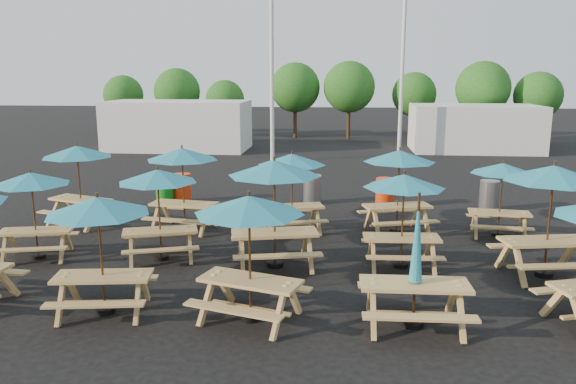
# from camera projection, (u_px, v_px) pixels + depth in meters

# --- Properties ---
(ground) EXTENTS (120.00, 120.00, 0.00)m
(ground) POSITION_uv_depth(u_px,v_px,m) (282.00, 245.00, 14.57)
(ground) COLOR black
(ground) RESTS_ON ground
(picnic_unit_1) EXTENTS (2.16, 2.16, 2.13)m
(picnic_unit_1) POSITION_uv_depth(u_px,v_px,m) (31.00, 184.00, 13.19)
(picnic_unit_1) COLOR tan
(picnic_unit_1) RESTS_ON ground
(picnic_unit_2) EXTENTS (2.53, 2.53, 2.36)m
(picnic_unit_2) POSITION_uv_depth(u_px,v_px,m) (77.00, 157.00, 16.15)
(picnic_unit_2) COLOR tan
(picnic_unit_2) RESTS_ON ground
(picnic_unit_3) EXTENTS (2.14, 2.14, 2.24)m
(picnic_unit_3) POSITION_uv_depth(u_px,v_px,m) (98.00, 213.00, 10.08)
(picnic_unit_3) COLOR tan
(picnic_unit_3) RESTS_ON ground
(picnic_unit_4) EXTENTS (2.34, 2.34, 2.21)m
(picnic_unit_4) POSITION_uv_depth(u_px,v_px,m) (158.00, 182.00, 13.08)
(picnic_unit_4) COLOR tan
(picnic_unit_4) RESTS_ON ground
(picnic_unit_5) EXTENTS (2.24, 2.24, 2.37)m
(picnic_unit_5) POSITION_uv_depth(u_px,v_px,m) (182.00, 159.00, 15.58)
(picnic_unit_5) COLOR tan
(picnic_unit_5) RESTS_ON ground
(picnic_unit_6) EXTENTS (2.45, 2.45, 2.33)m
(picnic_unit_6) POSITION_uv_depth(u_px,v_px,m) (249.00, 213.00, 9.78)
(picnic_unit_6) COLOR tan
(picnic_unit_6) RESTS_ON ground
(picnic_unit_7) EXTENTS (2.51, 2.51, 2.51)m
(picnic_unit_7) POSITION_uv_depth(u_px,v_px,m) (274.00, 175.00, 12.55)
(picnic_unit_7) COLOR tan
(picnic_unit_7) RESTS_ON ground
(picnic_unit_8) EXTENTS (2.33, 2.33, 2.24)m
(picnic_unit_8) POSITION_uv_depth(u_px,v_px,m) (292.00, 164.00, 15.45)
(picnic_unit_8) COLOR tan
(picnic_unit_8) RESTS_ON ground
(picnic_unit_9) EXTENTS (1.94, 1.70, 2.42)m
(picnic_unit_9) POSITION_uv_depth(u_px,v_px,m) (415.00, 273.00, 9.74)
(picnic_unit_9) COLOR tan
(picnic_unit_9) RESTS_ON ground
(picnic_unit_10) EXTENTS (1.94, 1.94, 2.20)m
(picnic_unit_10) POSITION_uv_depth(u_px,v_px,m) (404.00, 187.00, 12.56)
(picnic_unit_10) COLOR tan
(picnic_unit_10) RESTS_ON ground
(picnic_unit_11) EXTENTS (2.44, 2.44, 2.35)m
(picnic_unit_11) POSITION_uv_depth(u_px,v_px,m) (399.00, 162.00, 15.34)
(picnic_unit_11) COLOR tan
(picnic_unit_11) RESTS_ON ground
(picnic_unit_13) EXTENTS (2.43, 2.43, 2.50)m
(picnic_unit_13) POSITION_uv_depth(u_px,v_px,m) (553.00, 181.00, 11.92)
(picnic_unit_13) COLOR tan
(picnic_unit_13) RESTS_ON ground
(picnic_unit_14) EXTENTS (1.91, 1.91, 2.05)m
(picnic_unit_14) POSITION_uv_depth(u_px,v_px,m) (503.00, 173.00, 15.05)
(picnic_unit_14) COLOR tan
(picnic_unit_14) RESTS_ON ground
(waste_bin_0) EXTENTS (0.61, 0.61, 0.98)m
(waste_bin_0) POSITION_uv_depth(u_px,v_px,m) (165.00, 189.00, 19.21)
(waste_bin_0) COLOR #17831C
(waste_bin_0) RESTS_ON ground
(waste_bin_1) EXTENTS (0.61, 0.61, 0.98)m
(waste_bin_1) POSITION_uv_depth(u_px,v_px,m) (182.00, 188.00, 19.42)
(waste_bin_1) COLOR red
(waste_bin_1) RESTS_ON ground
(waste_bin_2) EXTENTS (0.61, 0.61, 0.98)m
(waste_bin_2) POSITION_uv_depth(u_px,v_px,m) (312.00, 189.00, 19.17)
(waste_bin_2) COLOR gray
(waste_bin_2) RESTS_ON ground
(waste_bin_3) EXTENTS (0.61, 0.61, 0.98)m
(waste_bin_3) POSITION_uv_depth(u_px,v_px,m) (385.00, 193.00, 18.61)
(waste_bin_3) COLOR red
(waste_bin_3) RESTS_ON ground
(waste_bin_4) EXTENTS (0.61, 0.61, 0.98)m
(waste_bin_4) POSITION_uv_depth(u_px,v_px,m) (489.00, 196.00, 18.19)
(waste_bin_4) COLOR gray
(waste_bin_4) RESTS_ON ground
(mast_0) EXTENTS (0.20, 0.20, 12.00)m
(mast_0) POSITION_uv_depth(u_px,v_px,m) (272.00, 39.00, 27.14)
(mast_0) COLOR silver
(mast_0) RESTS_ON ground
(mast_1) EXTENTS (0.20, 0.20, 12.00)m
(mast_1) POSITION_uv_depth(u_px,v_px,m) (403.00, 40.00, 28.48)
(mast_1) COLOR silver
(mast_1) RESTS_ON ground
(event_tent_0) EXTENTS (8.00, 4.00, 2.80)m
(event_tent_0) POSITION_uv_depth(u_px,v_px,m) (178.00, 125.00, 32.56)
(event_tent_0) COLOR silver
(event_tent_0) RESTS_ON ground
(event_tent_1) EXTENTS (7.00, 4.00, 2.60)m
(event_tent_1) POSITION_uv_depth(u_px,v_px,m) (474.00, 128.00, 31.95)
(event_tent_1) COLOR silver
(event_tent_1) RESTS_ON ground
(tree_0) EXTENTS (2.80, 2.80, 4.24)m
(tree_0) POSITION_uv_depth(u_px,v_px,m) (123.00, 95.00, 39.89)
(tree_0) COLOR #382314
(tree_0) RESTS_ON ground
(tree_1) EXTENTS (3.11, 3.11, 4.72)m
(tree_1) POSITION_uv_depth(u_px,v_px,m) (177.00, 91.00, 38.10)
(tree_1) COLOR #382314
(tree_1) RESTS_ON ground
(tree_2) EXTENTS (2.59, 2.59, 3.93)m
(tree_2) POSITION_uv_depth(u_px,v_px,m) (225.00, 100.00, 37.65)
(tree_2) COLOR #382314
(tree_2) RESTS_ON ground
(tree_3) EXTENTS (3.36, 3.36, 5.09)m
(tree_3) POSITION_uv_depth(u_px,v_px,m) (295.00, 88.00, 38.09)
(tree_3) COLOR #382314
(tree_3) RESTS_ON ground
(tree_4) EXTENTS (3.41, 3.41, 5.17)m
(tree_4) POSITION_uv_depth(u_px,v_px,m) (349.00, 87.00, 37.29)
(tree_4) COLOR #382314
(tree_4) RESTS_ON ground
(tree_5) EXTENTS (2.94, 2.94, 4.45)m
(tree_5) POSITION_uv_depth(u_px,v_px,m) (414.00, 94.00, 37.39)
(tree_5) COLOR #382314
(tree_5) RESTS_ON ground
(tree_6) EXTENTS (3.38, 3.38, 5.13)m
(tree_6) POSITION_uv_depth(u_px,v_px,m) (483.00, 88.00, 35.19)
(tree_6) COLOR #382314
(tree_6) RESTS_ON ground
(tree_7) EXTENTS (2.95, 2.95, 4.48)m
(tree_7) POSITION_uv_depth(u_px,v_px,m) (538.00, 96.00, 34.98)
(tree_7) COLOR #382314
(tree_7) RESTS_ON ground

